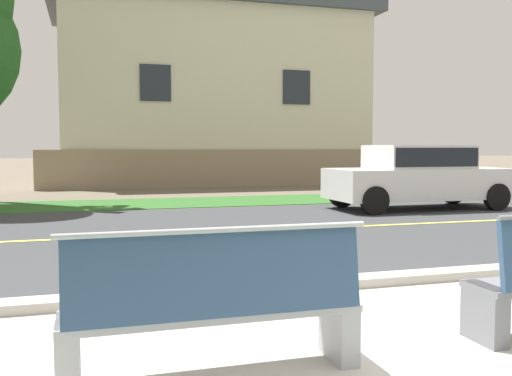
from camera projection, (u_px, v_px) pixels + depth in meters
The scene contains 10 objects.
ground_plane at pixel (206, 222), 11.35m from camera, with size 140.00×140.00×0.00m, color #665B4C.
sidewalk_pavement at pixel (419, 354), 4.09m from camera, with size 44.00×3.60×0.01m, color #B7B2A8.
curb_edge at pixel (315, 285), 5.95m from camera, with size 44.00×0.30×0.11m, color #ADA89E.
street_asphalt at pixel (223, 233), 9.92m from camera, with size 52.00×8.00×0.01m, color #383A3D.
road_centre_line at pixel (223, 232), 9.92m from camera, with size 48.00×0.14×0.01m, color #E0CC4C.
far_verge_grass at pixel (176, 203), 15.18m from camera, with size 48.00×2.80×0.02m, color #2D6026.
bench_left at pixel (215, 309), 3.63m from camera, with size 1.94×0.48×1.01m.
car_white_near at pixel (418, 174), 13.69m from camera, with size 4.30×1.86×1.54m.
garden_wall at pixel (220, 168), 21.22m from camera, with size 13.00×0.36×1.40m, color gray.
house_across_street at pixel (210, 93), 24.15m from camera, with size 12.91×6.91×7.47m.
Camera 1 is at (-2.27, -3.09, 1.50)m, focal length 39.94 mm.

